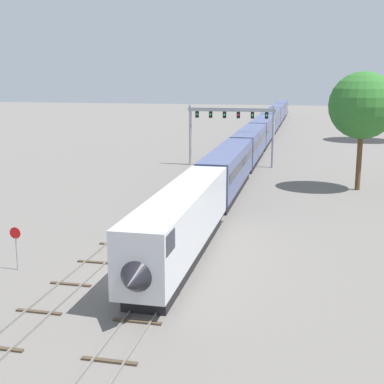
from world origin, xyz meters
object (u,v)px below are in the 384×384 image
(signal_gantry, at_px, (231,122))
(trackside_tree_left, at_px, (363,106))
(passenger_train, at_px, (263,130))
(stop_sign, at_px, (16,242))

(signal_gantry, height_order, trackside_tree_left, trackside_tree_left)
(passenger_train, bearing_deg, trackside_tree_left, -70.16)
(passenger_train, relative_size, stop_sign, 51.93)
(signal_gantry, distance_m, stop_sign, 44.44)
(signal_gantry, xyz_separation_m, trackside_tree_left, (15.97, -12.72, 3.03))
(signal_gantry, xyz_separation_m, stop_sign, (-7.75, -43.54, -4.30))
(stop_sign, distance_m, trackside_tree_left, 39.58)
(passenger_train, xyz_separation_m, signal_gantry, (-2.25, -25.32, 3.56))
(passenger_train, height_order, signal_gantry, signal_gantry)
(signal_gantry, bearing_deg, stop_sign, -100.09)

